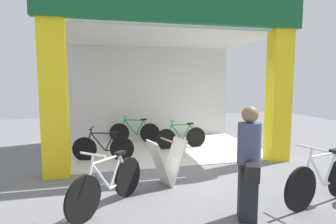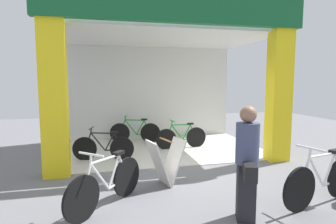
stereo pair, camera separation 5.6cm
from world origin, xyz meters
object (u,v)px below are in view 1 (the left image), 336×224
(bicycle_parked_1, at_px, (108,184))
(pedestrian_1, at_px, (249,163))
(bicycle_parked_0, at_px, (322,180))
(bicycle_inside_0, at_px, (103,148))
(bicycle_inside_2, at_px, (135,132))
(sandwich_board_sign, at_px, (167,162))
(bicycle_inside_1, at_px, (181,137))

(bicycle_parked_1, height_order, pedestrian_1, pedestrian_1)
(bicycle_parked_0, bearing_deg, bicycle_inside_0, 135.33)
(bicycle_inside_0, xyz_separation_m, bicycle_inside_2, (0.97, 1.78, 0.02))
(bicycle_inside_0, bearing_deg, sandwich_board_sign, -58.87)
(bicycle_parked_0, height_order, sandwich_board_sign, bicycle_parked_0)
(bicycle_parked_1, height_order, sandwich_board_sign, bicycle_parked_1)
(bicycle_inside_1, bearing_deg, bicycle_inside_0, -161.01)
(bicycle_parked_0, bearing_deg, pedestrian_1, -172.58)
(bicycle_inside_1, xyz_separation_m, sandwich_board_sign, (-1.05, -2.61, 0.10))
(bicycle_parked_1, bearing_deg, bicycle_inside_2, 78.02)
(bicycle_inside_2, distance_m, pedestrian_1, 5.31)
(bicycle_parked_0, bearing_deg, sandwich_board_sign, 147.29)
(sandwich_board_sign, bearing_deg, bicycle_inside_2, 92.42)
(bicycle_inside_0, bearing_deg, bicycle_inside_2, 61.40)
(bicycle_parked_1, distance_m, sandwich_board_sign, 1.31)
(bicycle_inside_0, xyz_separation_m, bicycle_inside_1, (2.17, 0.75, 0.00))
(bicycle_inside_0, distance_m, bicycle_parked_0, 4.62)
(bicycle_parked_1, bearing_deg, pedestrian_1, -24.29)
(bicycle_inside_2, distance_m, sandwich_board_sign, 3.64)
(bicycle_inside_1, height_order, sandwich_board_sign, sandwich_board_sign)
(bicycle_inside_0, xyz_separation_m, bicycle_parked_1, (0.04, -2.59, 0.04))
(bicycle_parked_0, height_order, pedestrian_1, pedestrian_1)
(bicycle_inside_1, distance_m, bicycle_parked_0, 4.15)
(bicycle_parked_0, bearing_deg, bicycle_inside_2, 114.74)
(bicycle_inside_2, xyz_separation_m, sandwich_board_sign, (0.15, -3.64, 0.08))
(bicycle_inside_2, bearing_deg, bicycle_inside_1, -40.61)
(bicycle_inside_1, height_order, pedestrian_1, pedestrian_1)
(bicycle_inside_0, relative_size, bicycle_parked_1, 1.15)
(bicycle_inside_1, xyz_separation_m, bicycle_inside_2, (-1.20, 1.03, 0.02))
(bicycle_inside_2, distance_m, bicycle_parked_0, 5.53)
(bicycle_parked_1, relative_size, pedestrian_1, 0.80)
(sandwich_board_sign, bearing_deg, bicycle_parked_0, -32.71)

